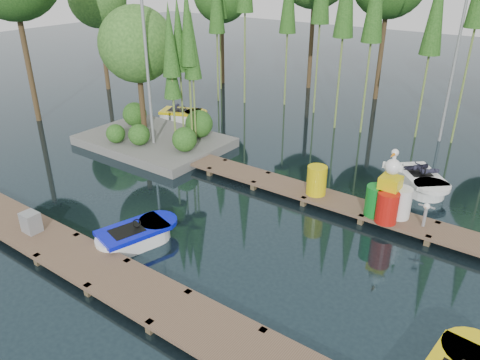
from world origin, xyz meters
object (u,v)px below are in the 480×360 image
Objects in this scene: utility_cabinet at (31,222)px; boat_blue at (135,236)px; drum_cluster at (388,198)px; boat_yellow_far at (182,115)px; yellow_barrel at (317,180)px; island at (149,71)px.

boat_blue is at bearing 32.54° from utility_cabinet.
drum_cluster reaches higher than boat_blue.
utility_cabinet is 0.27× the size of drum_cluster.
boat_yellow_far is 2.76× the size of yellow_barrel.
island is at bearing -71.80° from boat_yellow_far.
island reaches higher than utility_cabinet.
yellow_barrel reaches higher than boat_blue.
boat_yellow_far is at bearing 158.35° from yellow_barrel.
utility_cabinet is 8.92m from yellow_barrel.
island is 2.50× the size of boat_blue.
utility_cabinet is (2.97, -7.79, -2.58)m from island.
yellow_barrel is 2.50m from drum_cluster.
island is 11.25m from drum_cluster.
utility_cabinet is at bearing -71.32° from boat_yellow_far.
yellow_barrel is (9.61, -3.82, 0.53)m from boat_yellow_far.
yellow_barrel is (5.53, 7.00, 0.19)m from utility_cabinet.
boat_yellow_far is at bearing 161.81° from drum_cluster.
boat_blue is at bearing -56.17° from boat_yellow_far.
yellow_barrel is at bearing 176.33° from drum_cluster.
boat_yellow_far reaches higher than boat_blue.
boat_blue is (5.52, -6.16, -2.94)m from island.
boat_blue is 4.47× the size of utility_cabinet.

